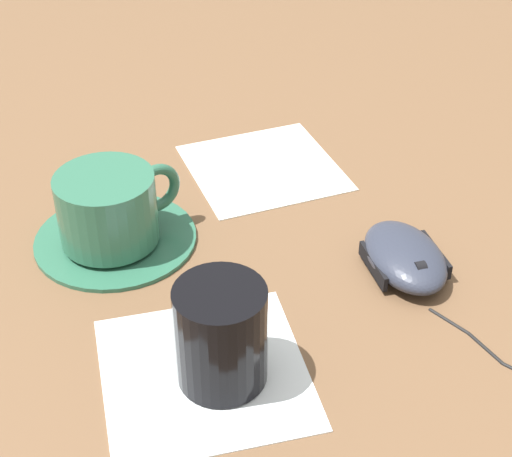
% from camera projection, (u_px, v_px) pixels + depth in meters
% --- Properties ---
extents(ground_plane, '(3.00, 3.00, 0.00)m').
position_uv_depth(ground_plane, '(243.00, 290.00, 0.67)').
color(ground_plane, brown).
extents(saucer, '(0.15, 0.15, 0.01)m').
position_uv_depth(saucer, '(116.00, 237.00, 0.73)').
color(saucer, '#2D664C').
rests_on(saucer, ground).
extents(coffee_cup, '(0.12, 0.09, 0.07)m').
position_uv_depth(coffee_cup, '(109.00, 208.00, 0.70)').
color(coffee_cup, '#2D664C').
rests_on(coffee_cup, saucer).
extents(computer_mouse, '(0.09, 0.12, 0.03)m').
position_uv_depth(computer_mouse, '(405.00, 257.00, 0.69)').
color(computer_mouse, '#2D3342').
rests_on(computer_mouse, ground).
extents(napkin_under_glass, '(0.20, 0.20, 0.00)m').
position_uv_depth(napkin_under_glass, '(204.00, 372.00, 0.59)').
color(napkin_under_glass, white).
rests_on(napkin_under_glass, ground).
extents(drinking_glass, '(0.07, 0.07, 0.08)m').
position_uv_depth(drinking_glass, '(221.00, 335.00, 0.57)').
color(drinking_glass, black).
rests_on(drinking_glass, napkin_under_glass).
extents(napkin_spare, '(0.18, 0.18, 0.00)m').
position_uv_depth(napkin_spare, '(263.00, 167.00, 0.83)').
color(napkin_spare, silver).
rests_on(napkin_spare, ground).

